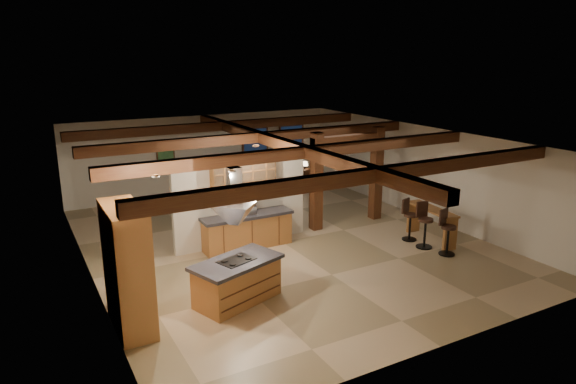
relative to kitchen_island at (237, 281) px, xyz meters
name	(u,v)px	position (x,y,z in m)	size (l,w,h in m)	color
ground	(282,242)	(2.48, 2.63, -0.47)	(12.00, 12.00, 0.00)	tan
room_walls	(282,180)	(2.48, 2.63, 1.31)	(12.00, 12.00, 12.00)	beige
ceiling_beams	(282,144)	(2.48, 2.63, 2.29)	(10.00, 12.00, 0.28)	#3A160E
timber_posts	(348,167)	(4.98, 3.13, 1.29)	(2.50, 0.30, 2.90)	#3A160E
partition_wall	(241,205)	(1.48, 3.13, 0.63)	(3.80, 0.18, 2.20)	beige
pantry_cabinet	(128,268)	(-2.18, 0.03, 0.73)	(0.67, 1.60, 2.40)	#A25934
back_counter	(247,231)	(1.48, 2.74, 0.01)	(2.50, 0.66, 0.94)	#A25934
upper_display_cabinet	(243,179)	(1.48, 2.94, 1.38)	(1.80, 0.36, 0.95)	#A25934
range_hood	(235,221)	(0.00, 0.00, 1.31)	(1.10, 1.10, 1.40)	silver
back_windows	(274,147)	(5.28, 8.56, 1.03)	(2.70, 0.07, 1.70)	#3A160E
framed_art	(165,152)	(0.98, 8.56, 1.23)	(0.65, 0.05, 0.85)	#3A160E
recessed_cans	(219,163)	(-0.05, 0.69, 2.40)	(3.16, 2.46, 0.03)	silver
kitchen_island	(237,281)	(0.00, 0.00, 0.00)	(2.11, 1.56, 0.94)	#A25934
dining_table	(237,202)	(2.54, 5.93, -0.18)	(1.65, 0.92, 0.58)	#3A1A0E
sofa	(268,184)	(4.54, 7.62, -0.18)	(1.98, 0.77, 0.58)	black
microwave	(249,210)	(1.55, 2.74, 0.58)	(0.39, 0.26, 0.21)	silver
bar_counter	(431,219)	(6.18, 0.76, 0.16)	(0.64, 1.82, 0.94)	#A25934
side_table	(305,176)	(6.37, 7.96, -0.16)	(0.50, 0.50, 0.62)	#3A160E
table_lamp	(305,164)	(6.37, 7.96, 0.36)	(0.25, 0.25, 0.30)	black
bar_stool_a	(447,232)	(5.80, -0.20, 0.14)	(0.43, 0.44, 1.20)	black
bar_stool_b	(424,225)	(5.65, 0.47, 0.16)	(0.44, 0.44, 1.25)	black
bar_stool_c	(409,219)	(5.68, 1.10, 0.12)	(0.43, 0.44, 1.17)	black
dining_chairs	(236,192)	(2.54, 5.93, 0.17)	(2.02, 2.02, 1.25)	#3A160E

